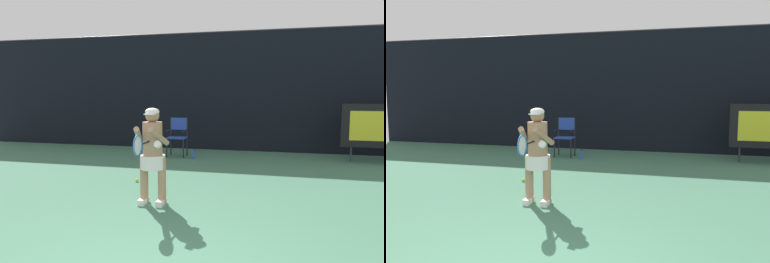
{
  "view_description": "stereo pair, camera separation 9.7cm",
  "coord_description": "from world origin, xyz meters",
  "views": [
    {
      "loc": [
        1.1,
        -2.48,
        1.76
      ],
      "look_at": [
        -0.51,
        3.96,
        1.05
      ],
      "focal_mm": 33.32,
      "sensor_mm": 36.0,
      "label": 1
    },
    {
      "loc": [
        1.19,
        -2.46,
        1.76
      ],
      "look_at": [
        -0.51,
        3.96,
        1.05
      ],
      "focal_mm": 33.32,
      "sensor_mm": 36.0,
      "label": 2
    }
  ],
  "objects": [
    {
      "name": "tennis_racket",
      "position": [
        -0.86,
        2.19,
        1.03
      ],
      "size": [
        0.03,
        0.6,
        0.31
      ],
      "rotation": [
        0.0,
        0.0,
        -0.1
      ],
      "color": "black"
    },
    {
      "name": "umpire_chair",
      "position": [
        -1.69,
        7.02,
        0.62
      ],
      "size": [
        0.52,
        0.44,
        1.08
      ],
      "color": "black",
      "rests_on": "ground"
    },
    {
      "name": "backdrop_screen",
      "position": [
        0.0,
        8.5,
        1.81
      ],
      "size": [
        18.0,
        0.12,
        3.66
      ],
      "color": "black",
      "rests_on": "ground"
    },
    {
      "name": "tennis_ball_loose",
      "position": [
        -1.66,
        4.01,
        0.03
      ],
      "size": [
        0.07,
        0.07,
        0.07
      ],
      "color": "#CCDB3D",
      "rests_on": "ground"
    },
    {
      "name": "water_bottle",
      "position": [
        -1.15,
        6.7,
        0.12
      ],
      "size": [
        0.07,
        0.07,
        0.27
      ],
      "color": "blue",
      "rests_on": "ground"
    },
    {
      "name": "tennis_player",
      "position": [
        -0.85,
        2.74,
        0.85
      ],
      "size": [
        0.53,
        0.61,
        1.54
      ],
      "color": "white",
      "rests_on": "ground"
    }
  ]
}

